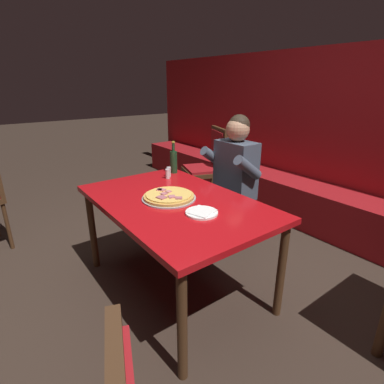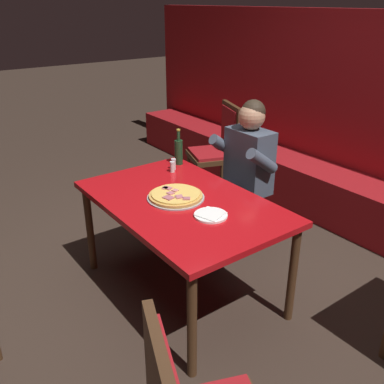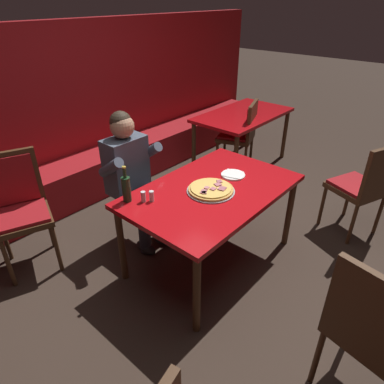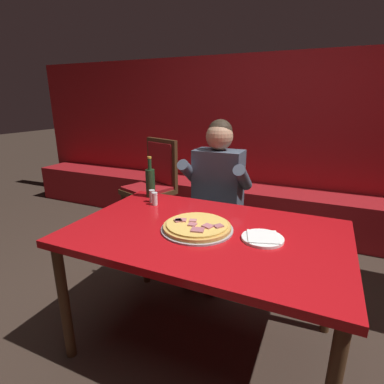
# 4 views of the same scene
# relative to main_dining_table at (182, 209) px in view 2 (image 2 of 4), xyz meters

# --- Properties ---
(ground_plane) EXTENTS (24.00, 24.00, 0.00)m
(ground_plane) POSITION_rel_main_dining_table_xyz_m (0.00, 0.00, -0.67)
(ground_plane) COLOR #33261E
(booth_wall_panel) EXTENTS (6.80, 0.16, 1.90)m
(booth_wall_panel) POSITION_rel_main_dining_table_xyz_m (0.00, 2.18, 0.28)
(booth_wall_panel) COLOR maroon
(booth_wall_panel) RESTS_ON ground_plane
(booth_bench) EXTENTS (6.46, 0.48, 0.46)m
(booth_bench) POSITION_rel_main_dining_table_xyz_m (0.00, 1.86, -0.44)
(booth_bench) COLOR maroon
(booth_bench) RESTS_ON ground_plane
(main_dining_table) EXTENTS (1.45, 0.93, 0.75)m
(main_dining_table) POSITION_rel_main_dining_table_xyz_m (0.00, 0.00, 0.00)
(main_dining_table) COLOR #422816
(main_dining_table) RESTS_ON ground_plane
(pizza) EXTENTS (0.39, 0.39, 0.05)m
(pizza) POSITION_rel_main_dining_table_xyz_m (-0.04, -0.02, 0.09)
(pizza) COLOR #9E9EA3
(pizza) RESTS_ON main_dining_table
(plate_white_paper) EXTENTS (0.21, 0.21, 0.02)m
(plate_white_paper) POSITION_rel_main_dining_table_xyz_m (0.30, 0.01, 0.08)
(plate_white_paper) COLOR white
(plate_white_paper) RESTS_ON main_dining_table
(beer_bottle) EXTENTS (0.07, 0.07, 0.29)m
(beer_bottle) POSITION_rel_main_dining_table_xyz_m (-0.58, 0.38, 0.18)
(beer_bottle) COLOR #19381E
(beer_bottle) RESTS_ON main_dining_table
(shaker_black_pepper) EXTENTS (0.04, 0.04, 0.09)m
(shaker_black_pepper) POSITION_rel_main_dining_table_xyz_m (-0.50, 0.28, 0.11)
(shaker_black_pepper) COLOR silver
(shaker_black_pepper) RESTS_ON main_dining_table
(shaker_red_pepper_flakes) EXTENTS (0.04, 0.04, 0.09)m
(shaker_red_pepper_flakes) POSITION_rel_main_dining_table_xyz_m (-0.46, 0.23, 0.11)
(shaker_red_pepper_flakes) COLOR silver
(shaker_red_pepper_flakes) RESTS_ON main_dining_table
(diner_seated_blue_shirt) EXTENTS (0.53, 0.53, 1.27)m
(diner_seated_blue_shirt) POSITION_rel_main_dining_table_xyz_m (-0.22, 0.74, 0.03)
(diner_seated_blue_shirt) COLOR black
(diner_seated_blue_shirt) RESTS_ON ground_plane
(dining_chair_near_left) EXTENTS (0.56, 0.56, 1.03)m
(dining_chair_near_left) POSITION_rel_main_dining_table_xyz_m (-1.07, 1.22, -0.07)
(dining_chair_near_left) COLOR #422816
(dining_chair_near_left) RESTS_ON ground_plane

